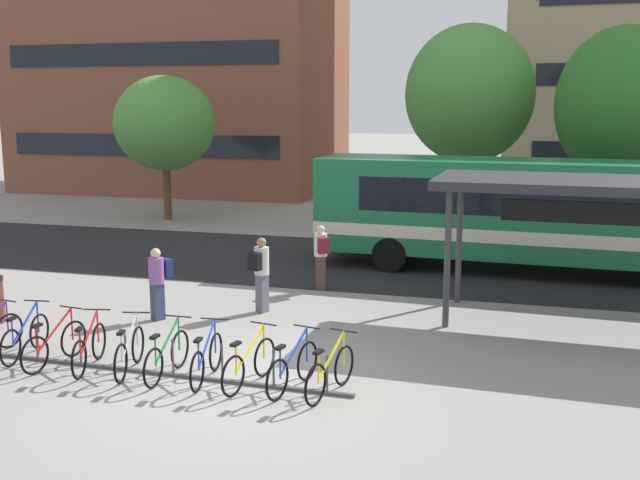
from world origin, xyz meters
The scene contains 21 objects.
ground centered at (0.00, 0.00, 0.00)m, with size 200.00×200.00×0.00m, color gray.
bus_lane_asphalt centered at (0.00, 9.89, 0.00)m, with size 80.00×7.20×0.01m, color #232326.
city_bus centered at (4.74, 9.90, 1.78)m, with size 12.13×3.16×3.20m.
bike_rack centered at (-1.73, -0.22, 0.09)m, with size 7.60×0.29×0.70m.
parked_bicycle_blue_1 centered at (-4.44, -0.03, 0.38)m, with size 0.52×1.72×0.99m.
parked_bicycle_red_2 centered at (-3.64, -0.27, 0.38)m, with size 0.52×1.72×0.99m.
parked_bicycle_red_3 centered at (-2.92, -0.26, 0.38)m, with size 0.57×1.69×0.99m.
parked_bicycle_silver_4 centered at (-2.11, -0.24, 0.38)m, with size 0.57×1.69×0.99m.
parked_bicycle_green_5 centered at (-1.35, -0.28, 0.38)m, with size 0.52×1.72×0.99m.
parked_bicycle_blue_6 centered at (-0.60, -0.26, 0.38)m, with size 0.52×1.72×0.99m.
parked_bicycle_yellow_7 centered at (0.20, -0.28, 0.38)m, with size 0.54×1.70×0.99m.
parked_bicycle_blue_8 centered at (0.98, -0.26, 0.38)m, with size 0.57×1.69×0.99m.
parked_bicycle_yellow_9 centered at (1.64, -0.30, 0.38)m, with size 0.59×1.69×0.99m.
transit_shelter centered at (6.16, 4.93, 3.00)m, with size 6.91×3.14×3.20m.
commuter_black_pack_0 centered at (-1.12, 4.02, 1.02)m, with size 0.45×0.59×1.76m.
commuter_navy_pack_1 centered at (-3.14, 2.88, 0.94)m, with size 0.52×0.60×1.64m.
commuter_maroon_pack_2 centered at (-0.32, 6.37, 0.99)m, with size 0.54×0.61×1.70m.
street_tree_0 centered at (2.53, 17.46, 5.09)m, with size 4.88×4.88×7.71m.
street_tree_2 centered at (-9.49, 15.95, 3.94)m, with size 4.08×4.08×5.87m.
street_tree_3 centered at (7.75, 15.54, 4.71)m, with size 4.41×4.41×7.34m.
building_left_wing centered at (-13.82, 27.07, 8.87)m, with size 16.51×10.39×17.73m.
Camera 1 is at (4.52, -11.55, 4.82)m, focal length 41.37 mm.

